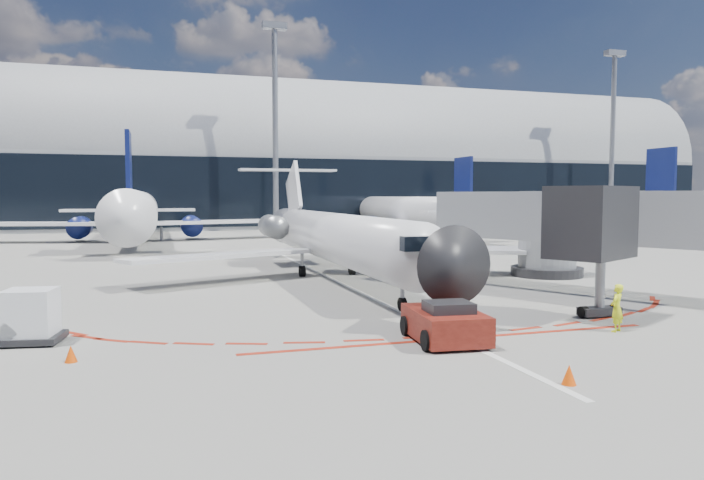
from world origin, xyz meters
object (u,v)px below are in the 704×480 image
object	(u,v)px
regional_jet	(333,236)
pushback_tug	(445,323)
uld_container	(30,317)
ramp_worker	(617,308)

from	to	relation	value
regional_jet	pushback_tug	distance (m)	15.45
uld_container	pushback_tug	bearing A→B (deg)	-7.30
ramp_worker	uld_container	size ratio (longest dim) A/B	0.80
ramp_worker	uld_container	distance (m)	18.89
uld_container	ramp_worker	bearing A→B (deg)	-3.31
pushback_tug	regional_jet	bearing A→B (deg)	93.13
regional_jet	ramp_worker	size ratio (longest dim) A/B	17.30
regional_jet	uld_container	size ratio (longest dim) A/B	13.92
regional_jet	pushback_tug	size ratio (longest dim) A/B	5.48
regional_jet	ramp_worker	world-z (taller)	regional_jet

